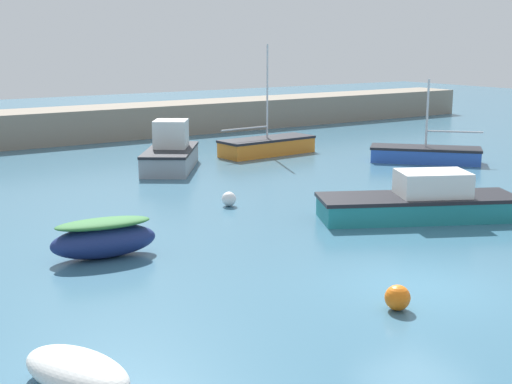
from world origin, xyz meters
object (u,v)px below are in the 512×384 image
sailboat_short_mast (425,154)px  mooring_buoy_white (229,199)px  rowboat_with_red_cover (104,238)px  fishing_dinghy_green (77,371)px  cabin_cruiser_white (171,153)px  mooring_buoy_orange (397,298)px  sailboat_tall_mast (267,146)px  motorboat_grey_hull (421,202)px

sailboat_short_mast → mooring_buoy_white: 12.83m
rowboat_with_red_cover → sailboat_short_mast: size_ratio=0.61×
fishing_dinghy_green → sailboat_short_mast: 25.07m
rowboat_with_red_cover → mooring_buoy_white: size_ratio=5.84×
rowboat_with_red_cover → sailboat_short_mast: sailboat_short_mast is taller
sailboat_short_mast → mooring_buoy_white: size_ratio=9.55×
cabin_cruiser_white → sailboat_short_mast: bearing=100.3°
sailboat_short_mast → mooring_buoy_orange: (-14.68, -12.96, -0.10)m
mooring_buoy_orange → sailboat_short_mast: bearing=41.5°
fishing_dinghy_green → mooring_buoy_orange: (7.04, -0.43, -0.03)m
rowboat_with_red_cover → mooring_buoy_orange: size_ratio=5.30×
rowboat_with_red_cover → sailboat_tall_mast: 18.02m
motorboat_grey_hull → cabin_cruiser_white: cabin_cruiser_white is taller
sailboat_tall_mast → mooring_buoy_white: bearing=-135.4°
sailboat_tall_mast → mooring_buoy_white: sailboat_tall_mast is taller
sailboat_tall_mast → mooring_buoy_orange: sailboat_tall_mast is taller
rowboat_with_red_cover → cabin_cruiser_white: (7.60, 10.95, 0.20)m
sailboat_short_mast → sailboat_tall_mast: bearing=-3.8°
rowboat_with_red_cover → fishing_dinghy_green: (-3.20, -6.73, -0.22)m
mooring_buoy_white → rowboat_with_red_cover: bearing=-151.3°
motorboat_grey_hull → mooring_buoy_orange: (-6.38, -5.38, -0.29)m
sailboat_tall_mast → mooring_buoy_orange: (-9.70, -19.05, -0.16)m
rowboat_with_red_cover → mooring_buoy_white: (5.94, 3.25, -0.28)m
mooring_buoy_white → mooring_buoy_orange: 10.62m
sailboat_tall_mast → motorboat_grey_hull: size_ratio=0.83×
sailboat_tall_mast → fishing_dinghy_green: (-16.74, -18.62, -0.13)m
sailboat_tall_mast → fishing_dinghy_green: bearing=-136.0°
mooring_buoy_orange → motorboat_grey_hull: bearing=40.2°
mooring_buoy_white → mooring_buoy_orange: (-2.11, -10.40, 0.03)m
rowboat_with_red_cover → motorboat_grey_hull: size_ratio=0.45×
motorboat_grey_hull → cabin_cruiser_white: bearing=-51.3°
motorboat_grey_hull → fishing_dinghy_green: bearing=47.4°
motorboat_grey_hull → sailboat_short_mast: sailboat_short_mast is taller
cabin_cruiser_white → mooring_buoy_white: bearing=23.4°
sailboat_short_mast → cabin_cruiser_white: bearing=21.7°
fishing_dinghy_green → mooring_buoy_orange: bearing=-112.6°
sailboat_short_mast → mooring_buoy_white: (-12.57, -2.56, -0.13)m
rowboat_with_red_cover → fishing_dinghy_green: bearing=-107.8°
sailboat_short_mast → mooring_buoy_orange: size_ratio=8.67×
sailboat_short_mast → cabin_cruiser_white: sailboat_short_mast is taller
motorboat_grey_hull → mooring_buoy_orange: motorboat_grey_hull is taller
sailboat_tall_mast → cabin_cruiser_white: (-5.94, -0.94, 0.29)m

